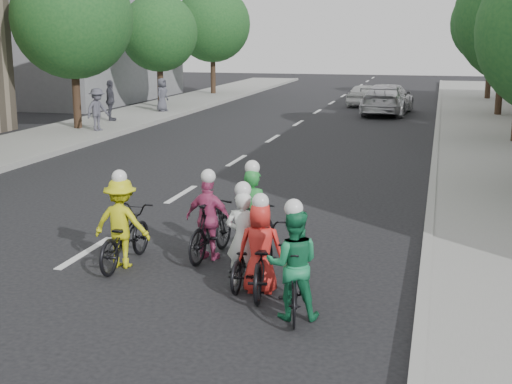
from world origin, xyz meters
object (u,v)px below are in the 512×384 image
at_px(cyclist_1, 262,256).
at_px(spectator_0, 97,109).
at_px(cyclist_2, 294,272).
at_px(follow_car_trail, 365,95).
at_px(cyclist_5, 210,225).
at_px(cyclist_3, 244,251).
at_px(cyclist_0, 123,231).
at_px(spectator_2, 162,95).
at_px(cyclist_4, 253,226).
at_px(follow_car_lead, 387,99).
at_px(spectator_1, 110,100).

relative_size(cyclist_1, spectator_0, 1.16).
bearing_deg(cyclist_2, follow_car_trail, -97.52).
bearing_deg(follow_car_trail, cyclist_5, 98.85).
bearing_deg(cyclist_1, spectator_0, -62.94).
relative_size(cyclist_3, spectator_0, 1.00).
bearing_deg(spectator_0, cyclist_3, -126.21).
xyz_separation_m(cyclist_1, cyclist_5, (-1.28, 1.37, 0.05)).
distance_m(cyclist_0, cyclist_1, 2.66).
distance_m(cyclist_3, cyclist_5, 1.48).
distance_m(cyclist_0, spectator_2, 23.84).
bearing_deg(cyclist_4, follow_car_trail, -76.98).
height_order(cyclist_4, follow_car_lead, cyclist_4).
distance_m(cyclist_2, spectator_0, 19.91).
bearing_deg(cyclist_5, follow_car_lead, -85.45).
bearing_deg(cyclist_2, cyclist_0, -35.95).
bearing_deg(spectator_0, cyclist_5, -126.71).
bearing_deg(cyclist_4, spectator_2, -53.40).
bearing_deg(spectator_0, cyclist_1, -125.74).
bearing_deg(follow_car_trail, cyclist_4, 100.42).
relative_size(spectator_0, spectator_1, 0.94).
height_order(cyclist_3, spectator_0, spectator_0).
xyz_separation_m(follow_car_lead, spectator_0, (-10.57, -10.22, 0.24)).
xyz_separation_m(cyclist_3, spectator_2, (-10.52, 22.74, 0.43)).
bearing_deg(spectator_1, follow_car_trail, -63.36).
bearing_deg(cyclist_0, follow_car_trail, -91.61).
bearing_deg(cyclist_2, cyclist_3, -58.87).
distance_m(spectator_0, spectator_1, 3.32).
distance_m(cyclist_5, spectator_1, 20.17).
xyz_separation_m(cyclist_0, spectator_1, (-8.98, 18.10, 0.42)).
bearing_deg(cyclist_0, cyclist_5, -149.33).
relative_size(cyclist_2, cyclist_3, 1.02).
xyz_separation_m(cyclist_1, follow_car_lead, (-0.03, 25.74, 0.19)).
bearing_deg(follow_car_trail, cyclist_3, 100.65).
bearing_deg(cyclist_1, spectator_2, -71.97).
xyz_separation_m(cyclist_4, follow_car_lead, (0.47, 24.32, 0.13)).
xyz_separation_m(cyclist_1, spectator_1, (-11.58, 18.70, 0.48)).
relative_size(cyclist_2, cyclist_5, 0.97).
bearing_deg(cyclist_2, cyclist_1, -63.77).
bearing_deg(spectator_2, cyclist_0, -151.60).
height_order(cyclist_1, cyclist_3, cyclist_3).
bearing_deg(cyclist_3, cyclist_0, -9.17).
relative_size(cyclist_3, cyclist_4, 0.93).
bearing_deg(spectator_2, follow_car_lead, -67.51).
distance_m(cyclist_5, follow_car_lead, 24.40).
bearing_deg(cyclist_1, cyclist_4, -77.64).
bearing_deg(cyclist_4, follow_car_lead, -80.18).
bearing_deg(cyclist_0, cyclist_3, 171.04).
relative_size(cyclist_2, spectator_1, 0.97).
distance_m(cyclist_0, follow_car_trail, 29.20).
height_order(cyclist_2, spectator_2, spectator_2).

